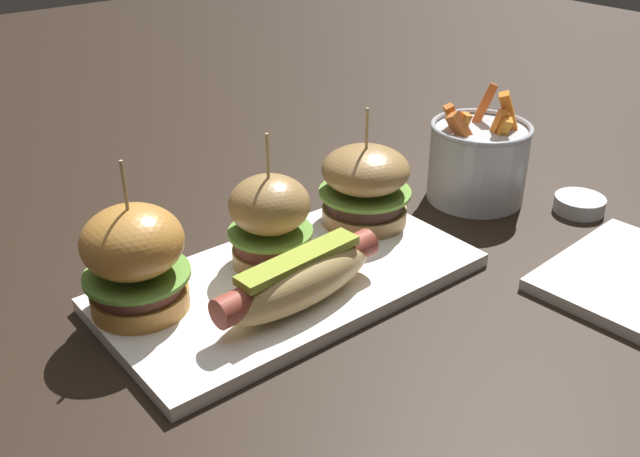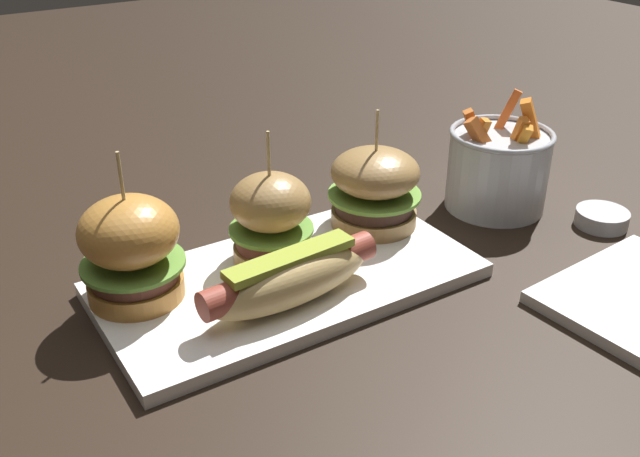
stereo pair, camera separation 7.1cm
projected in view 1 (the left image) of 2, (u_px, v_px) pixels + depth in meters
name	position (u px, v px, depth m)	size (l,w,h in m)	color
ground_plane	(291.00, 287.00, 0.71)	(3.00, 3.00, 0.00)	black
platter_main	(291.00, 281.00, 0.71)	(0.37, 0.19, 0.01)	white
hot_dog	(299.00, 278.00, 0.65)	(0.18, 0.06, 0.05)	tan
slider_left	(135.00, 259.00, 0.63)	(0.10, 0.10, 0.15)	#B67B35
slider_center	(266.00, 222.00, 0.70)	(0.08, 0.08, 0.14)	#9B7644
slider_right	(365.00, 185.00, 0.79)	(0.10, 0.10, 0.13)	olive
fries_bucket	(478.00, 161.00, 0.87)	(0.12, 0.12, 0.14)	#B7BABF
sauce_ramekin	(579.00, 204.00, 0.86)	(0.06, 0.06, 0.02)	#B7BABF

